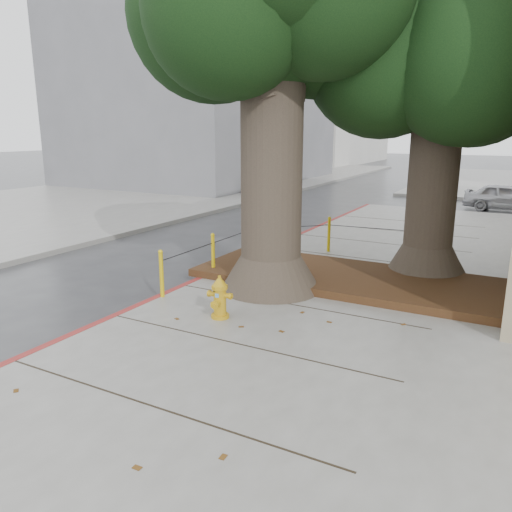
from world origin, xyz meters
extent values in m
plane|color=#28282B|center=(0.00, 0.00, 0.00)|extent=(140.00, 140.00, 0.00)
cube|color=slate|center=(-14.00, 10.00, 0.07)|extent=(14.00, 60.00, 0.15)
cube|color=maroon|center=(-2.00, 2.50, 0.07)|extent=(0.14, 26.00, 0.16)
cube|color=black|center=(0.90, 3.90, 0.23)|extent=(6.40, 2.60, 0.16)
cube|color=slate|center=(-15.00, 22.00, 6.00)|extent=(12.00, 16.00, 12.00)
cube|color=silver|center=(-17.00, 45.00, 7.50)|extent=(12.00, 18.00, 15.00)
cone|color=#4C3F33|center=(-0.30, 2.70, 0.50)|extent=(2.04, 2.04, 0.70)
cylinder|color=#4C3F33|center=(-0.30, 2.70, 2.53)|extent=(1.20, 1.20, 4.22)
sphere|color=black|center=(0.80, 3.10, 5.45)|extent=(3.00, 3.00, 3.00)
cone|color=#4C3F33|center=(2.30, 5.20, 0.50)|extent=(1.77, 1.77, 0.70)
cylinder|color=#4C3F33|center=(2.30, 5.20, 2.32)|extent=(1.04, 1.04, 3.84)
sphere|color=black|center=(2.30, 5.20, 5.42)|extent=(3.80, 3.80, 3.80)
sphere|color=black|center=(3.40, 5.60, 4.99)|extent=(3.00, 3.00, 3.00)
cylinder|color=gold|center=(-1.90, 1.20, 0.60)|extent=(0.08, 0.08, 0.90)
sphere|color=gold|center=(-1.90, 1.20, 1.05)|extent=(0.09, 0.09, 0.09)
cylinder|color=gold|center=(-1.90, 3.00, 0.60)|extent=(0.08, 0.08, 0.90)
sphere|color=gold|center=(-1.90, 3.00, 1.05)|extent=(0.09, 0.09, 0.09)
cylinder|color=gold|center=(-1.90, 4.80, 0.60)|extent=(0.08, 0.08, 0.90)
sphere|color=gold|center=(-1.90, 4.80, 1.05)|extent=(0.09, 0.09, 0.09)
cylinder|color=gold|center=(-0.40, 6.30, 0.60)|extent=(0.08, 0.08, 0.90)
sphere|color=gold|center=(-0.40, 6.30, 1.05)|extent=(0.09, 0.09, 0.09)
cylinder|color=gold|center=(1.80, 6.50, 0.60)|extent=(0.08, 0.08, 0.90)
sphere|color=gold|center=(1.80, 6.50, 1.05)|extent=(0.09, 0.09, 0.09)
cylinder|color=black|center=(-1.90, 2.10, 0.87)|extent=(0.02, 1.80, 0.02)
cylinder|color=black|center=(-1.90, 3.90, 0.87)|extent=(0.02, 1.80, 0.02)
cylinder|color=black|center=(-1.15, 5.55, 0.87)|extent=(1.51, 1.51, 0.02)
cylinder|color=black|center=(0.70, 6.40, 0.87)|extent=(2.20, 0.22, 0.02)
cylinder|color=gold|center=(-0.31, 0.80, 0.18)|extent=(0.35, 0.35, 0.06)
cylinder|color=gold|center=(-0.31, 0.80, 0.44)|extent=(0.24, 0.24, 0.49)
cylinder|color=gold|center=(-0.31, 0.80, 0.70)|extent=(0.32, 0.32, 0.07)
cone|color=gold|center=(-0.31, 0.80, 0.79)|extent=(0.29, 0.29, 0.14)
cylinder|color=gold|center=(-0.31, 0.80, 0.88)|extent=(0.06, 0.06, 0.05)
cylinder|color=gold|center=(-0.44, 0.79, 0.56)|extent=(0.15, 0.10, 0.09)
cylinder|color=gold|center=(-0.19, 0.81, 0.56)|extent=(0.15, 0.10, 0.09)
cylinder|color=gold|center=(-0.30, 0.68, 0.44)|extent=(0.14, 0.15, 0.13)
cube|color=#5999D8|center=(-0.30, 0.69, 0.58)|extent=(0.07, 0.01, 0.07)
imported|color=#B6B5BB|center=(3.36, 17.36, 0.57)|extent=(3.41, 1.51, 1.14)
imported|color=black|center=(-8.21, 18.21, 0.57)|extent=(1.87, 4.05, 1.15)
camera|label=1|loc=(4.11, -6.02, 3.29)|focal=35.00mm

